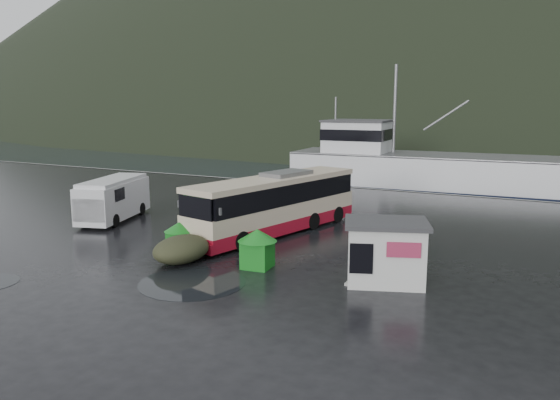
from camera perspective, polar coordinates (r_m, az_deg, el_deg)
The scene contains 14 objects.
ground at distance 26.01m, azimuth -8.58°, elevation -4.70°, with size 160.00×160.00×0.00m, color black.
harbor_water at distance 131.33m, azimuth 20.84°, elevation 6.67°, with size 300.00×180.00×0.02m, color black.
quay_edge at distance 43.47m, azimuth 6.97°, elevation 1.36°, with size 160.00×0.60×1.50m, color #999993.
headland at distance 270.45m, azimuth 26.43°, elevation 7.77°, with size 780.00×540.00×570.00m, color black.
coach_bus at distance 28.17m, azimuth -0.49°, elevation -3.42°, with size 2.81×11.05×3.12m, color beige, non-canonical shape.
white_van at distance 32.55m, azimuth -16.88°, elevation -2.01°, with size 1.99×5.76×2.41m, color silver, non-canonical shape.
waste_bin_left at distance 25.11m, azimuth -10.42°, elevation -5.30°, with size 0.97×0.97×1.35m, color #157A1D, non-canonical shape.
waste_bin_right at distance 22.39m, azimuth -2.36°, elevation -7.06°, with size 1.15×1.15×1.61m, color #157A1D, non-canonical shape.
dome_tent at distance 23.48m, azimuth -10.21°, elevation -6.39°, with size 2.03×2.85×1.12m, color #31331F, non-canonical shape.
ticket_kiosk at distance 20.98m, azimuth 10.86°, elevation -8.45°, with size 3.01×2.28×2.36m, color silver, non-canonical shape.
jersey_barrier_a at distance 20.97m, azimuth 8.41°, elevation -8.38°, with size 0.78×1.56×0.78m, color #999993, non-canonical shape.
jersey_barrier_b at distance 21.55m, azimuth 12.16°, elevation -7.98°, with size 0.77×1.55×0.77m, color #999993, non-canonical shape.
fishing_trawler at distance 49.70m, azimuth 15.36°, elevation 2.18°, with size 28.56×6.24×11.42m, color silver, non-canonical shape.
puddles at distance 23.54m, azimuth -7.30°, elevation -6.26°, with size 9.94×16.53×0.01m.
Camera 1 is at (14.79, -20.33, 6.65)m, focal length 35.00 mm.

